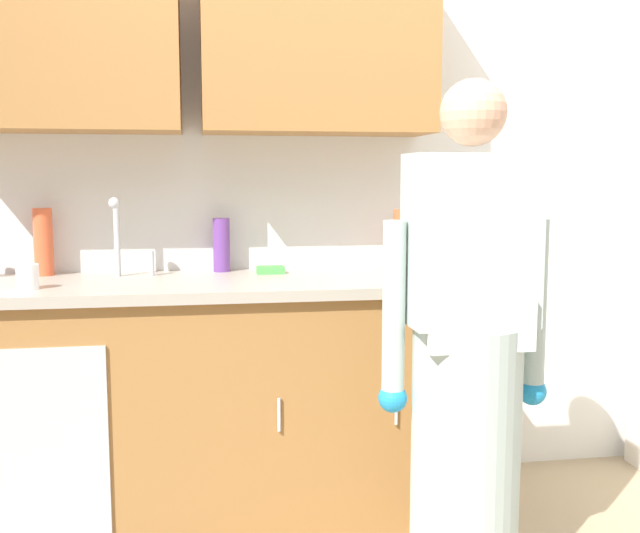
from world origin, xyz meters
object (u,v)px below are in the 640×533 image
(bottle_water_short, at_px, (221,245))
(bottle_dish_liquid, at_px, (43,242))
(person_at_sink, at_px, (466,383))
(bottle_water_tall, at_px, (400,240))
(sink, at_px, (125,285))
(cup_by_sink, at_px, (28,277))
(sponge, at_px, (271,270))

(bottle_water_short, xyz_separation_m, bottle_dish_liquid, (-0.70, -0.01, 0.02))
(person_at_sink, distance_m, bottle_water_tall, 0.92)
(sink, distance_m, person_at_sink, 1.32)
(sink, bearing_deg, bottle_water_short, 31.44)
(person_at_sink, distance_m, cup_by_sink, 1.54)
(person_at_sink, height_order, bottle_dish_liquid, person_at_sink)
(person_at_sink, distance_m, bottle_dish_liquid, 1.73)
(person_at_sink, bearing_deg, sponge, 122.37)
(sponge, bearing_deg, cup_by_sink, -162.38)
(bottle_dish_liquid, bearing_deg, bottle_water_short, 0.47)
(bottle_water_tall, xyz_separation_m, cup_by_sink, (-1.42, -0.29, -0.08))
(bottle_dish_liquid, xyz_separation_m, cup_by_sink, (0.01, -0.37, -0.09))
(bottle_water_tall, xyz_separation_m, bottle_dish_liquid, (-1.44, 0.08, 0.01))
(sink, height_order, sponge, sink)
(person_at_sink, bearing_deg, bottle_dish_liquid, 146.94)
(bottle_dish_liquid, height_order, sponge, bottle_dish_liquid)
(person_at_sink, height_order, cup_by_sink, person_at_sink)
(bottle_water_short, bearing_deg, sponge, -26.99)
(bottle_water_short, xyz_separation_m, cup_by_sink, (-0.68, -0.38, -0.07))
(bottle_dish_liquid, xyz_separation_m, sponge, (0.89, -0.09, -0.12))
(bottle_dish_liquid, distance_m, cup_by_sink, 0.38)
(person_at_sink, distance_m, bottle_water_short, 1.23)
(person_at_sink, relative_size, cup_by_sink, 18.39)
(person_at_sink, height_order, bottle_water_short, person_at_sink)
(bottle_water_short, bearing_deg, cup_by_sink, -151.18)
(cup_by_sink, bearing_deg, bottle_dish_liquid, 92.28)
(sink, distance_m, bottle_water_tall, 1.12)
(sponge, bearing_deg, sink, -167.20)
(person_at_sink, relative_size, bottle_dish_liquid, 6.07)
(sponge, bearing_deg, bottle_dish_liquid, 174.08)
(person_at_sink, relative_size, bottle_water_short, 7.34)
(person_at_sink, bearing_deg, bottle_water_tall, 88.87)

